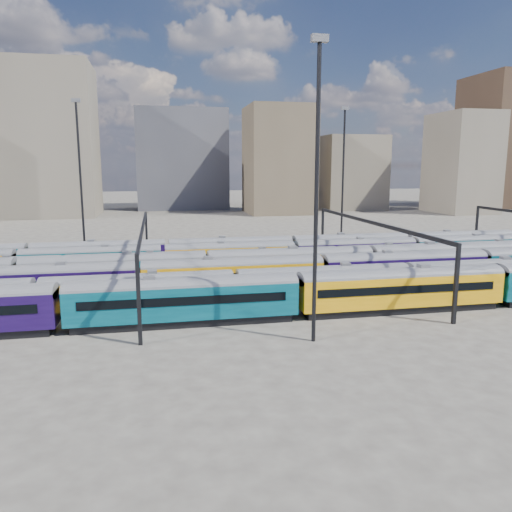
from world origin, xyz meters
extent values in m
plane|color=#44403A|center=(0.00, 0.00, 0.00)|extent=(500.00, 500.00, 0.00)
cube|color=black|center=(-15.92, -15.00, 0.39)|extent=(21.08, 2.73, 0.78)
cube|color=#053F4D|center=(-15.92, -15.00, 2.38)|extent=(22.19, 3.22, 3.22)
cylinder|color=#4C4C51|center=(-15.92, -15.00, 3.99)|extent=(22.19, 3.22, 3.22)
cube|color=black|center=(-15.92, -16.63, 2.77)|extent=(19.52, 0.06, 0.83)
cube|color=black|center=(-15.92, -13.37, 2.77)|extent=(19.52, 0.06, 0.83)
cube|color=slate|center=(-15.92, -15.00, 4.85)|extent=(1.11, 1.00, 0.39)
cube|color=black|center=(6.87, -15.00, 0.39)|extent=(21.08, 2.73, 0.78)
cube|color=orange|center=(6.87, -15.00, 2.38)|extent=(22.19, 3.22, 3.22)
cylinder|color=#4C4C51|center=(6.87, -15.00, 3.99)|extent=(22.19, 3.22, 3.22)
cube|color=black|center=(6.87, -16.63, 2.77)|extent=(19.52, 0.06, 0.83)
cube|color=black|center=(6.87, -13.37, 2.77)|extent=(19.52, 0.06, 0.83)
cube|color=slate|center=(6.87, -15.00, 4.85)|extent=(1.11, 1.00, 0.39)
cube|color=black|center=(-20.30, -10.00, 0.34)|extent=(18.71, 2.43, 0.69)
cube|color=orange|center=(-20.30, -10.00, 2.12)|extent=(19.70, 2.86, 2.86)
cylinder|color=#4C4C51|center=(-20.30, -10.00, 3.55)|extent=(19.70, 2.86, 2.86)
cube|color=black|center=(-20.30, -11.45, 2.46)|extent=(17.33, 0.06, 0.74)
cube|color=black|center=(-20.30, -8.55, 2.46)|extent=(17.33, 0.06, 0.74)
cube|color=slate|center=(-20.30, -10.00, 4.31)|extent=(0.98, 0.89, 0.34)
cube|color=black|center=(-0.01, -10.00, 0.34)|extent=(18.71, 2.43, 0.69)
cube|color=#140632|center=(-0.01, -10.00, 2.12)|extent=(19.70, 2.86, 2.86)
cylinder|color=#4C4C51|center=(-0.01, -10.00, 3.55)|extent=(19.70, 2.86, 2.86)
cube|color=black|center=(-0.01, -11.45, 2.46)|extent=(17.33, 0.06, 0.74)
cube|color=black|center=(-0.01, -8.55, 2.46)|extent=(17.33, 0.06, 0.74)
cube|color=slate|center=(-0.01, -10.00, 4.31)|extent=(0.98, 0.89, 0.34)
cube|color=black|center=(20.29, -10.00, 0.34)|extent=(18.71, 2.43, 0.69)
cube|color=#053F4D|center=(20.29, -10.00, 2.12)|extent=(19.70, 2.86, 2.86)
cylinder|color=#4C4C51|center=(20.29, -10.00, 3.55)|extent=(19.70, 2.86, 2.86)
cube|color=black|center=(20.29, -11.45, 2.46)|extent=(17.33, 0.06, 0.74)
cube|color=black|center=(20.29, -8.55, 2.46)|extent=(17.33, 0.06, 0.74)
cube|color=slate|center=(20.29, -10.00, 4.31)|extent=(0.98, 0.89, 0.34)
cube|color=black|center=(-31.54, -5.00, 0.37)|extent=(20.34, 2.64, 0.75)
cube|color=#140632|center=(-31.54, -5.00, 2.30)|extent=(21.41, 3.10, 3.10)
cylinder|color=#4C4C51|center=(-31.54, -5.00, 3.85)|extent=(21.41, 3.10, 3.10)
cube|color=black|center=(-31.54, -6.57, 2.67)|extent=(18.84, 0.06, 0.80)
cube|color=black|center=(-31.54, -3.43, 2.67)|extent=(18.84, 0.06, 0.80)
cube|color=slate|center=(-31.54, -5.00, 4.68)|extent=(1.07, 0.96, 0.37)
cube|color=black|center=(-9.53, -5.00, 0.37)|extent=(20.34, 2.64, 0.75)
cube|color=orange|center=(-9.53, -5.00, 2.30)|extent=(21.41, 3.10, 3.10)
cylinder|color=#4C4C51|center=(-9.53, -5.00, 3.85)|extent=(21.41, 3.10, 3.10)
cube|color=black|center=(-9.53, -6.57, 2.67)|extent=(18.84, 0.06, 0.80)
cube|color=black|center=(-9.53, -3.43, 2.67)|extent=(18.84, 0.06, 0.80)
cube|color=slate|center=(-9.53, -5.00, 4.68)|extent=(1.07, 0.96, 0.37)
cube|color=black|center=(12.47, -5.00, 0.37)|extent=(20.34, 2.64, 0.75)
cube|color=#140632|center=(12.47, -5.00, 2.30)|extent=(21.41, 3.10, 3.10)
cylinder|color=#4C4C51|center=(12.47, -5.00, 3.85)|extent=(21.41, 3.10, 3.10)
cube|color=black|center=(12.47, -6.57, 2.67)|extent=(18.84, 0.06, 0.80)
cube|color=black|center=(12.47, -3.43, 2.67)|extent=(18.84, 0.06, 0.80)
cube|color=slate|center=(12.47, -5.00, 4.68)|extent=(1.07, 0.96, 0.37)
cube|color=black|center=(-23.53, 0.00, 0.38)|extent=(20.68, 2.68, 0.76)
cube|color=#053F4D|center=(-23.53, 0.00, 2.34)|extent=(21.76, 3.16, 3.16)
cylinder|color=#4C4C51|center=(-23.53, 0.00, 3.92)|extent=(21.76, 3.16, 3.16)
cube|color=black|center=(-23.53, -1.60, 2.72)|extent=(19.15, 0.06, 0.82)
cube|color=black|center=(-23.53, 1.60, 2.72)|extent=(19.15, 0.06, 0.82)
cube|color=slate|center=(-23.53, 0.00, 4.76)|extent=(1.09, 0.98, 0.38)
cube|color=black|center=(-1.16, 0.00, 0.38)|extent=(20.68, 2.68, 0.76)
cube|color=orange|center=(-1.16, 0.00, 2.34)|extent=(21.76, 3.16, 3.16)
cylinder|color=#4C4C51|center=(-1.16, 0.00, 3.92)|extent=(21.76, 3.16, 3.16)
cube|color=black|center=(-1.16, -1.60, 2.72)|extent=(19.15, 0.06, 0.82)
cube|color=black|center=(-1.16, 1.60, 2.72)|extent=(19.15, 0.06, 0.82)
cube|color=slate|center=(-1.16, 0.00, 4.76)|extent=(1.09, 0.98, 0.38)
cube|color=black|center=(21.20, 0.00, 0.38)|extent=(20.68, 2.68, 0.76)
cube|color=#140632|center=(21.20, 0.00, 2.34)|extent=(21.76, 3.16, 3.16)
cylinder|color=#4C4C51|center=(21.20, 0.00, 3.92)|extent=(21.76, 3.16, 3.16)
cube|color=black|center=(21.20, -1.60, 2.72)|extent=(19.15, 0.06, 0.82)
cube|color=black|center=(21.20, 1.60, 2.72)|extent=(19.15, 0.06, 0.82)
cube|color=slate|center=(21.20, 0.00, 4.76)|extent=(1.09, 0.98, 0.38)
cube|color=black|center=(-21.06, 5.00, 0.32)|extent=(17.32, 2.25, 0.64)
cube|color=orange|center=(-21.06, 5.00, 1.96)|extent=(18.23, 2.64, 2.64)
cylinder|color=#4C4C51|center=(-21.06, 5.00, 3.28)|extent=(18.23, 2.64, 2.64)
cube|color=black|center=(-21.06, 3.66, 2.28)|extent=(16.04, 0.06, 0.68)
cube|color=black|center=(-21.06, 6.34, 2.28)|extent=(16.04, 0.06, 0.68)
cube|color=slate|center=(-21.06, 5.00, 3.99)|extent=(0.91, 0.82, 0.32)
cube|color=black|center=(-2.23, 5.00, 0.32)|extent=(17.32, 2.25, 0.64)
cube|color=#053F4D|center=(-2.23, 5.00, 1.96)|extent=(18.23, 2.64, 2.64)
cylinder|color=#4C4C51|center=(-2.23, 5.00, 3.28)|extent=(18.23, 2.64, 2.64)
cube|color=black|center=(-2.23, 3.66, 2.28)|extent=(16.04, 0.06, 0.68)
cube|color=black|center=(-2.23, 6.34, 2.28)|extent=(16.04, 0.06, 0.68)
cube|color=slate|center=(-2.23, 5.00, 3.99)|extent=(0.91, 0.82, 0.32)
cube|color=black|center=(16.60, 5.00, 0.32)|extent=(17.32, 2.25, 0.64)
cube|color=orange|center=(16.60, 5.00, 1.96)|extent=(18.23, 2.64, 2.64)
cylinder|color=#4C4C51|center=(16.60, 5.00, 3.28)|extent=(18.23, 2.64, 2.64)
cube|color=black|center=(16.60, 3.66, 2.28)|extent=(16.04, 0.06, 0.68)
cube|color=black|center=(16.60, 6.34, 2.28)|extent=(16.04, 0.06, 0.68)
cube|color=slate|center=(16.60, 5.00, 3.99)|extent=(0.91, 0.82, 0.32)
cube|color=black|center=(35.43, 5.00, 0.32)|extent=(17.32, 2.25, 0.64)
cube|color=#053F4D|center=(35.43, 5.00, 1.96)|extent=(18.23, 2.64, 2.64)
cylinder|color=#4C4C51|center=(35.43, 5.00, 3.28)|extent=(18.23, 2.64, 2.64)
cube|color=black|center=(35.43, 6.34, 2.28)|extent=(16.04, 0.06, 0.68)
cube|color=slate|center=(35.43, 5.00, 3.99)|extent=(0.91, 0.82, 0.32)
cube|color=black|center=(-27.44, 10.00, 0.33)|extent=(18.17, 2.36, 0.67)
cube|color=#053F4D|center=(-27.44, 10.00, 2.06)|extent=(19.12, 2.77, 2.77)
cylinder|color=#4C4C51|center=(-27.44, 10.00, 3.44)|extent=(19.12, 2.77, 2.77)
cube|color=black|center=(-27.44, 8.59, 2.39)|extent=(16.83, 0.06, 0.72)
cube|color=black|center=(-27.44, 11.41, 2.39)|extent=(16.83, 0.06, 0.72)
cube|color=slate|center=(-27.44, 10.00, 4.18)|extent=(0.96, 0.86, 0.33)
cube|color=black|center=(-7.71, 10.00, 0.33)|extent=(18.17, 2.36, 0.67)
cube|color=orange|center=(-7.71, 10.00, 2.06)|extent=(19.12, 2.77, 2.77)
cylinder|color=#4C4C51|center=(-7.71, 10.00, 3.44)|extent=(19.12, 2.77, 2.77)
cube|color=black|center=(-7.71, 8.59, 2.39)|extent=(16.83, 0.06, 0.72)
cube|color=black|center=(-7.71, 11.41, 2.39)|extent=(16.83, 0.06, 0.72)
cube|color=slate|center=(-7.71, 10.00, 4.18)|extent=(0.96, 0.86, 0.33)
cube|color=black|center=(12.01, 10.00, 0.33)|extent=(18.17, 2.36, 0.67)
cube|color=#140632|center=(12.01, 10.00, 2.06)|extent=(19.12, 2.77, 2.77)
cylinder|color=#4C4C51|center=(12.01, 10.00, 3.44)|extent=(19.12, 2.77, 2.77)
cube|color=black|center=(12.01, 8.59, 2.39)|extent=(16.83, 0.06, 0.72)
cube|color=black|center=(12.01, 11.41, 2.39)|extent=(16.83, 0.06, 0.72)
cube|color=slate|center=(12.01, 10.00, 4.18)|extent=(0.96, 0.86, 0.33)
cube|color=black|center=(31.73, 10.00, 0.33)|extent=(18.17, 2.36, 0.67)
cube|color=#053F4D|center=(31.73, 10.00, 2.06)|extent=(19.12, 2.77, 2.77)
cylinder|color=#4C4C51|center=(31.73, 10.00, 3.44)|extent=(19.12, 2.77, 2.77)
cube|color=black|center=(31.73, 8.59, 2.39)|extent=(16.83, 0.06, 0.72)
cube|color=black|center=(31.73, 11.41, 2.39)|extent=(16.83, 0.06, 0.72)
cube|color=slate|center=(31.73, 10.00, 4.18)|extent=(0.96, 0.86, 0.33)
cube|color=black|center=(-26.91, 15.00, 0.34)|extent=(18.48, 2.40, 0.68)
cube|color=#140632|center=(-26.91, 15.00, 2.09)|extent=(19.45, 2.82, 2.82)
cylinder|color=#4C4C51|center=(-26.91, 15.00, 3.50)|extent=(19.45, 2.82, 2.82)
cube|color=black|center=(-26.91, 13.57, 2.43)|extent=(17.12, 0.06, 0.73)
cube|color=black|center=(-26.91, 16.43, 2.43)|extent=(17.12, 0.06, 0.73)
cube|color=slate|center=(-26.91, 15.00, 4.25)|extent=(0.97, 0.88, 0.34)
cube|color=black|center=(-6.85, 15.00, 0.34)|extent=(18.48, 2.40, 0.68)
cube|color=#053F4D|center=(-6.85, 15.00, 2.09)|extent=(19.45, 2.82, 2.82)
cylinder|color=#4C4C51|center=(-6.85, 15.00, 3.50)|extent=(19.45, 2.82, 2.82)
cube|color=black|center=(-6.85, 13.57, 2.43)|extent=(17.12, 0.06, 0.73)
cube|color=black|center=(-6.85, 16.43, 2.43)|extent=(17.12, 0.06, 0.73)
cube|color=slate|center=(-6.85, 15.00, 4.25)|extent=(0.97, 0.88, 0.34)
cube|color=black|center=(13.20, 15.00, 0.34)|extent=(18.48, 2.40, 0.68)
cube|color=orange|center=(13.20, 15.00, 2.09)|extent=(19.45, 2.82, 2.82)
cylinder|color=#4C4C51|center=(13.20, 15.00, 3.50)|extent=(19.45, 2.82, 2.82)
cube|color=black|center=(13.20, 13.57, 2.43)|extent=(17.12, 0.06, 0.73)
cube|color=black|center=(13.20, 16.43, 2.43)|extent=(17.12, 0.06, 0.73)
cube|color=slate|center=(13.20, 15.00, 4.25)|extent=(0.97, 0.88, 0.34)
cube|color=black|center=(33.26, 15.00, 0.34)|extent=(18.48, 2.40, 0.68)
cube|color=#140632|center=(33.26, 15.00, 2.09)|extent=(19.45, 2.82, 2.82)
cylinder|color=#4C4C51|center=(33.26, 15.00, 3.50)|extent=(19.45, 2.82, 2.82)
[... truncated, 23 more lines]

